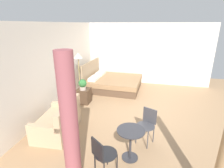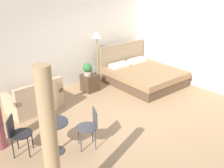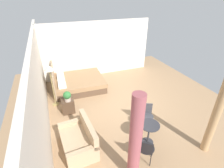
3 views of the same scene
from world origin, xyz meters
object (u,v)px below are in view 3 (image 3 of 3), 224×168
potted_plant (67,96)px  vase (66,96)px  floor_lamp (50,72)px  couch (79,140)px  cafe_chair_near_window (146,149)px  bed (78,83)px  balcony_table (149,130)px  cafe_chair_near_couch (147,113)px  nightstand (68,105)px

potted_plant → vase: (0.22, 0.03, -0.10)m
floor_lamp → couch: bearing=-169.4°
couch → cafe_chair_near_window: size_ratio=1.71×
vase → cafe_chair_near_window: size_ratio=0.25×
bed → cafe_chair_near_window: bed is taller
balcony_table → bed: bearing=18.1°
cafe_chair_near_couch → cafe_chair_near_window: bearing=148.4°
bed → cafe_chair_near_couch: 3.82m
floor_lamp → cafe_chair_near_window: size_ratio=2.07×
floor_lamp → vase: bearing=-142.1°
vase → cafe_chair_near_couch: size_ratio=0.24×
bed → couch: 3.62m
balcony_table → cafe_chair_near_couch: size_ratio=0.82×
couch → vase: (2.01, 0.07, 0.35)m
cafe_chair_near_couch → bed: bearing=25.6°
floor_lamp → cafe_chair_near_window: 4.26m
bed → floor_lamp: 1.93m
vase → floor_lamp: bearing=37.9°
nightstand → floor_lamp: (0.64, 0.43, 1.20)m
floor_lamp → balcony_table: floor_lamp is taller
bed → vase: bearing=155.7°
bed → balcony_table: size_ratio=3.30×
nightstand → vase: 0.39m
vase → balcony_table: size_ratio=0.30×
couch → nightstand: bearing=1.4°
vase → balcony_table: bearing=-141.1°
balcony_table → cafe_chair_near_couch: cafe_chair_near_couch is taller
balcony_table → cafe_chair_near_window: size_ratio=0.84×
nightstand → balcony_table: balcony_table is taller
couch → floor_lamp: floor_lamp is taller
bed → nightstand: bearing=157.8°
cafe_chair_near_window → bed: bearing=10.8°
nightstand → floor_lamp: size_ratio=0.31×
floor_lamp → balcony_table: size_ratio=2.45×
nightstand → balcony_table: 3.16m
floor_lamp → cafe_chair_near_couch: 3.78m
bed → nightstand: (-1.68, 0.69, -0.01)m
potted_plant → cafe_chair_near_couch: bearing=-125.5°
nightstand → cafe_chair_near_couch: (-1.75, -2.34, 0.26)m
vase → floor_lamp: (0.52, 0.41, 0.83)m
bed → vase: size_ratio=11.18×
vase → cafe_chair_near_window: 3.50m
couch → cafe_chair_near_couch: 2.30m
bed → vase: (-1.56, 0.71, 0.36)m
nightstand → potted_plant: size_ratio=1.39×
couch → nightstand: couch is taller
cafe_chair_near_couch → floor_lamp: bearing=49.0°
couch → cafe_chair_near_couch: couch is taller
couch → cafe_chair_near_window: (-1.10, -1.53, 0.22)m
cafe_chair_near_couch → balcony_table: bearing=154.5°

